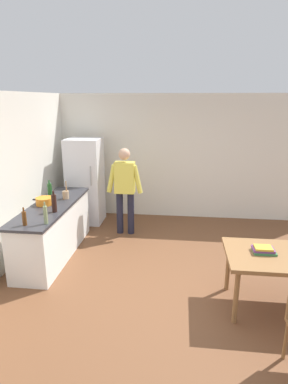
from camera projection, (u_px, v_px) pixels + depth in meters
The scene contains 13 objects.
ground_plane at pixel (169, 287), 4.58m from camera, with size 14.00×14.00×0.00m, color brown.
wall_back at pixel (176, 157), 7.06m from camera, with size 6.40×0.12×2.70m, color silver.
kitchen_counter at pixel (54, 230), 5.43m from camera, with size 0.64×2.20×0.90m.
refrigerator at pixel (85, 181), 6.82m from camera, with size 0.70×0.67×1.80m.
person at pixel (125, 186), 6.17m from camera, with size 0.70×0.22×1.70m.
dining_table at pixel (284, 260), 3.95m from camera, with size 1.40×0.90×0.75m.
cooking_pot at pixel (44, 201), 5.30m from camera, with size 0.40×0.28×0.12m.
utensil_jar at pixel (66, 194), 5.60m from camera, with size 0.11×0.11×0.32m.
bottle_beer_brown at pixel (24, 218), 4.42m from camera, with size 0.06×0.06×0.26m.
bottle_vinegar_tall at pixel (45, 215), 4.46m from camera, with size 0.06×0.06×0.32m.
bottle_wine_green at pixel (50, 191), 5.58m from camera, with size 0.08×0.08×0.34m.
bottle_wine_dark at pixel (54, 203), 4.93m from camera, with size 0.08×0.08×0.34m.
book_stack at pixel (264, 250), 3.97m from camera, with size 0.28×0.20×0.08m.
Camera 1 is at (0.10, -4.03, 2.58)m, focal length 30.05 mm.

